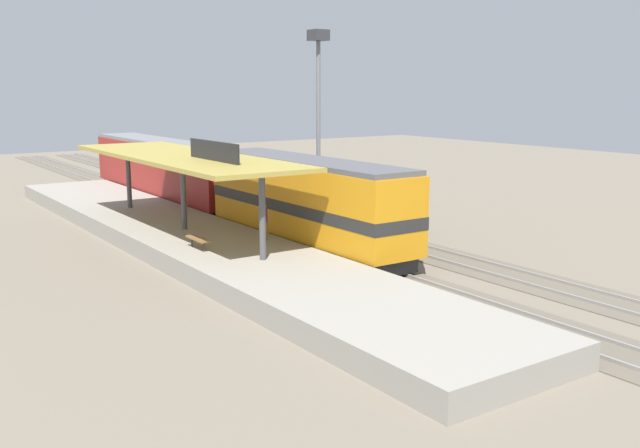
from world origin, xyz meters
The scene contains 11 objects.
ground_plane centered at (2.00, 0.00, 0.00)m, with size 120.00×120.00×0.00m, color #706656.
track_near centered at (0.00, 0.00, 0.03)m, with size 3.20×110.00×0.16m.
track_far centered at (4.60, 0.00, 0.03)m, with size 3.20×110.00×0.16m.
platform centered at (-4.60, 0.00, 0.45)m, with size 6.00×44.00×0.90m, color gray.
station_canopy centered at (-4.60, -0.09, 4.53)m, with size 5.20×18.00×4.70m.
platform_bench centered at (-6.00, -4.60, 1.34)m, with size 0.44×1.70×0.50m.
locomotive centered at (0.00, -4.35, 2.41)m, with size 2.93×14.43×4.44m.
passenger_carriage_single centered at (0.00, 13.65, 2.31)m, with size 2.90×20.00×4.24m.
freight_car centered at (4.60, 0.75, 1.97)m, with size 2.80×12.00×3.54m.
light_mast centered at (7.80, 6.01, 8.40)m, with size 1.10×1.10×11.70m.
person_waiting centered at (-2.55, -4.56, 1.85)m, with size 0.34×0.34×1.71m.
Camera 1 is at (-19.06, -33.29, 8.01)m, focal length 39.89 mm.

